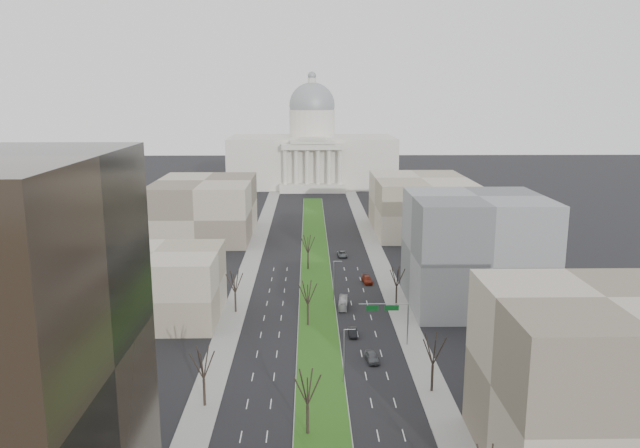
{
  "coord_description": "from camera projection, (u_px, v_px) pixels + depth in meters",
  "views": [
    {
      "loc": [
        -1.73,
        -36.67,
        45.45
      ],
      "look_at": [
        0.92,
        108.65,
        14.57
      ],
      "focal_mm": 35.0,
      "sensor_mm": 36.0,
      "label": 1
    }
  ],
  "objects": [
    {
      "name": "building_tan_right",
      "position": [
        598.0,
        384.0,
        74.94
      ],
      "size": [
        26.0,
        24.0,
        22.0
      ],
      "primitive_type": "cube",
      "color": "#776B5B",
      "rests_on": "ground"
    },
    {
      "name": "sidewalk_left",
      "position": [
        238.0,
        301.0,
        137.92
      ],
      "size": [
        5.0,
        330.0,
        0.15
      ],
      "primitive_type": "cube",
      "color": "gray",
      "rests_on": "ground"
    },
    {
      "name": "tree_median_c",
      "position": [
        308.0,
        244.0,
        161.21
      ],
      "size": [
        5.4,
        5.4,
        9.72
      ],
      "color": "black",
      "rests_on": "ground"
    },
    {
      "name": "tree_left_far",
      "position": [
        235.0,
        281.0,
        129.67
      ],
      "size": [
        5.28,
        5.28,
        9.5
      ],
      "color": "black",
      "rests_on": "ground"
    },
    {
      "name": "car_red",
      "position": [
        367.0,
        280.0,
        151.22
      ],
      "size": [
        2.68,
        5.55,
        1.56
      ],
      "primitive_type": "imported",
      "rotation": [
        0.0,
        0.0,
        0.09
      ],
      "color": "maroon",
      "rests_on": "ground"
    },
    {
      "name": "tree_right_far",
      "position": [
        397.0,
        276.0,
        134.26
      ],
      "size": [
        5.04,
        5.04,
        9.07
      ],
      "color": "black",
      "rests_on": "ground"
    },
    {
      "name": "sidewalk_right",
      "position": [
        396.0,
        300.0,
        138.54
      ],
      "size": [
        5.0,
        330.0,
        0.15
      ],
      "primitive_type": "cube",
      "color": "gray",
      "rests_on": "ground"
    },
    {
      "name": "tree_median_b",
      "position": [
        308.0,
        292.0,
        122.09
      ],
      "size": [
        5.4,
        5.4,
        9.72
      ],
      "color": "black",
      "rests_on": "ground"
    },
    {
      "name": "building_grey_right",
      "position": [
        476.0,
        251.0,
        133.43
      ],
      "size": [
        28.0,
        26.0,
        24.0
      ],
      "primitive_type": "cube",
      "color": "slate",
      "rests_on": "ground"
    },
    {
      "name": "tree_median_a",
      "position": [
        307.0,
        387.0,
        82.97
      ],
      "size": [
        5.4,
        5.4,
        9.72
      ],
      "color": "black",
      "rests_on": "ground"
    },
    {
      "name": "building_far_left",
      "position": [
        205.0,
        208.0,
        199.32
      ],
      "size": [
        30.0,
        40.0,
        18.0
      ],
      "primitive_type": "cube",
      "color": "#776B5B",
      "rests_on": "ground"
    },
    {
      "name": "building_beige_left",
      "position": [
        155.0,
        285.0,
        126.42
      ],
      "size": [
        26.0,
        22.0,
        14.0
      ],
      "primitive_type": "cube",
      "color": "gray",
      "rests_on": "ground"
    },
    {
      "name": "streetlamp_median_b",
      "position": [
        344.0,
        355.0,
        98.2
      ],
      "size": [
        1.9,
        0.2,
        9.16
      ],
      "color": "gray",
      "rests_on": "ground"
    },
    {
      "name": "car_grey_near",
      "position": [
        372.0,
        357.0,
        107.12
      ],
      "size": [
        2.51,
        4.99,
        1.63
      ],
      "primitive_type": "imported",
      "rotation": [
        0.0,
        0.0,
        0.13
      ],
      "color": "#515459",
      "rests_on": "ground"
    },
    {
      "name": "mast_arm_signs",
      "position": [
        393.0,
        314.0,
        112.8
      ],
      "size": [
        9.12,
        0.24,
        8.09
      ],
      "color": "gray",
      "rests_on": "ground"
    },
    {
      "name": "car_black",
      "position": [
        353.0,
        332.0,
        118.4
      ],
      "size": [
        1.63,
        4.45,
        1.45
      ],
      "primitive_type": "imported",
      "rotation": [
        0.0,
        0.0,
        0.02
      ],
      "color": "black",
      "rests_on": "ground"
    },
    {
      "name": "streetlamp_median_c",
      "position": [
        334.0,
        280.0,
        137.32
      ],
      "size": [
        1.9,
        0.2,
        9.16
      ],
      "color": "gray",
      "rests_on": "ground"
    },
    {
      "name": "tree_right_mid",
      "position": [
        433.0,
        348.0,
        95.01
      ],
      "size": [
        5.52,
        5.52,
        9.94
      ],
      "color": "black",
      "rests_on": "ground"
    },
    {
      "name": "capitol",
      "position": [
        312.0,
        152.0,
        305.61
      ],
      "size": [
        80.0,
        46.0,
        55.0
      ],
      "color": "beige",
      "rests_on": "ground"
    },
    {
      "name": "median",
      "position": [
        316.0,
        270.0,
        161.69
      ],
      "size": [
        8.0,
        222.03,
        0.2
      ],
      "color": "#999993",
      "rests_on": "ground"
    },
    {
      "name": "box_van",
      "position": [
        343.0,
        303.0,
        133.92
      ],
      "size": [
        2.39,
        7.53,
        2.06
      ],
      "primitive_type": "imported",
      "rotation": [
        0.0,
        0.0,
        -0.09
      ],
      "color": "silver",
      "rests_on": "ground"
    },
    {
      "name": "tree_left_mid",
      "position": [
        203.0,
        362.0,
        90.52
      ],
      "size": [
        5.4,
        5.4,
        9.72
      ],
      "color": "black",
      "rests_on": "ground"
    },
    {
      "name": "building_far_right",
      "position": [
        420.0,
        205.0,
        205.46
      ],
      "size": [
        30.0,
        40.0,
        18.0
      ],
      "primitive_type": "cube",
      "color": "gray",
      "rests_on": "ground"
    },
    {
      "name": "ground",
      "position": [
        316.0,
        270.0,
        162.7
      ],
      "size": [
        600.0,
        600.0,
        0.0
      ],
      "primitive_type": "plane",
      "color": "black",
      "rests_on": "ground"
    },
    {
      "name": "car_grey_far",
      "position": [
        342.0,
        254.0,
        175.25
      ],
      "size": [
        2.78,
        5.47,
        1.48
      ],
      "primitive_type": "imported",
      "rotation": [
        0.0,
        0.0,
        0.06
      ],
      "color": "#565A5E",
      "rests_on": "ground"
    }
  ]
}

